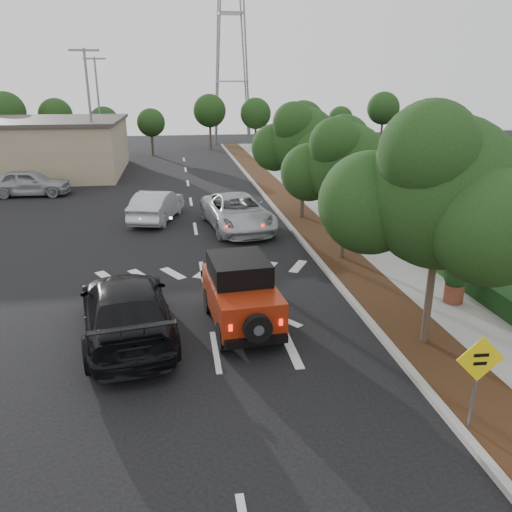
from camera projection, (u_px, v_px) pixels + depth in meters
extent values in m
plane|color=black|center=(216.00, 352.00, 13.15)|extent=(120.00, 120.00, 0.00)
cube|color=#9E9B93|center=(287.00, 223.00, 25.02)|extent=(0.20, 70.00, 0.15)
cube|color=black|center=(307.00, 223.00, 25.17)|extent=(1.80, 70.00, 0.12)
cube|color=gray|center=(343.00, 221.00, 25.46)|extent=(2.00, 70.00, 0.12)
cube|color=black|center=(369.00, 214.00, 25.56)|extent=(0.80, 70.00, 0.80)
cylinder|color=black|center=(209.00, 300.00, 15.36)|extent=(0.33, 0.79, 0.77)
cylinder|color=black|center=(256.00, 295.00, 15.70)|extent=(0.33, 0.79, 0.77)
cylinder|color=black|center=(223.00, 336.00, 13.14)|extent=(0.33, 0.79, 0.77)
cylinder|color=black|center=(278.00, 330.00, 13.48)|extent=(0.33, 0.79, 0.77)
cube|color=maroon|center=(241.00, 297.00, 14.25)|extent=(2.01, 3.68, 0.96)
cube|color=black|center=(239.00, 268.00, 14.26)|extent=(1.74, 2.08, 0.61)
cube|color=maroon|center=(232.00, 283.00, 15.51)|extent=(1.60, 1.11, 0.79)
cube|color=black|center=(257.00, 341.00, 12.69)|extent=(1.65, 0.31, 0.21)
cylinder|color=black|center=(258.00, 329.00, 12.42)|extent=(0.74, 0.27, 0.73)
cube|color=#FF190C|center=(231.00, 328.00, 12.45)|extent=(0.10, 0.05, 0.17)
cube|color=#FF190C|center=(281.00, 322.00, 12.75)|extent=(0.10, 0.05, 0.17)
imported|color=#B7BBC0|center=(237.00, 212.00, 24.10)|extent=(3.45, 6.19, 1.64)
imported|color=black|center=(126.00, 308.00, 13.73)|extent=(3.20, 6.07, 1.68)
imported|color=#B4B6BC|center=(157.00, 205.00, 25.64)|extent=(2.87, 4.98, 1.55)
imported|color=#96999D|center=(29.00, 183.00, 31.28)|extent=(4.97, 2.21, 1.66)
cylinder|color=slate|center=(475.00, 386.00, 9.80)|extent=(0.07, 0.07, 1.89)
cube|color=yellow|center=(480.00, 359.00, 9.56)|extent=(0.97, 0.08, 0.97)
cube|color=black|center=(482.00, 355.00, 9.52)|extent=(0.31, 0.03, 0.07)
cube|color=black|center=(480.00, 364.00, 9.58)|extent=(0.27, 0.02, 0.07)
cylinder|color=brown|center=(454.00, 293.00, 15.77)|extent=(0.63, 0.63, 0.60)
sphere|color=black|center=(456.00, 276.00, 15.58)|extent=(0.75, 0.75, 0.75)
imported|color=black|center=(457.00, 274.00, 15.56)|extent=(0.66, 0.58, 0.71)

